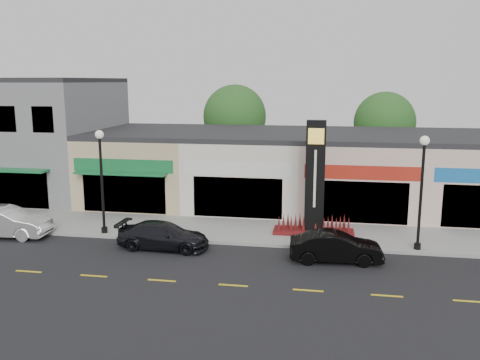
{
  "coord_description": "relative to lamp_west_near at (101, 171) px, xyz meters",
  "views": [
    {
      "loc": [
        3.5,
        -21.93,
        8.1
      ],
      "look_at": [
        -0.92,
        4.0,
        2.96
      ],
      "focal_mm": 38.0,
      "sensor_mm": 36.0,
      "label": 1
    }
  ],
  "objects": [
    {
      "name": "shop_beige",
      "position": [
        -0.5,
        8.96,
        -1.08
      ],
      "size": [
        7.0,
        10.85,
        4.8
      ],
      "color": "tan",
      "rests_on": "ground"
    },
    {
      "name": "tree_rear_west",
      "position": [
        4.0,
        17.0,
        1.74
      ],
      "size": [
        5.2,
        5.2,
        7.83
      ],
      "color": "#382619",
      "rests_on": "ground"
    },
    {
      "name": "car_dark_sedan",
      "position": [
        3.78,
        -1.53,
        -2.82
      ],
      "size": [
        1.98,
        4.56,
        1.31
      ],
      "primitive_type": "imported",
      "rotation": [
        0.0,
        0.0,
        1.54
      ],
      "color": "black",
      "rests_on": "ground"
    },
    {
      "name": "car_black_conv",
      "position": [
        12.1,
        -2.0,
        -2.79
      ],
      "size": [
        1.74,
        4.26,
        1.37
      ],
      "primitive_type": "imported",
      "rotation": [
        0.0,
        0.0,
        1.64
      ],
      "color": "black",
      "rests_on": "ground"
    },
    {
      "name": "sidewalk",
      "position": [
        8.0,
        1.85,
        -3.4
      ],
      "size": [
        52.0,
        4.3,
        0.15
      ],
      "primitive_type": "cube",
      "color": "gray",
      "rests_on": "ground"
    },
    {
      "name": "shop_pink_w",
      "position": [
        13.5,
        8.97,
        -1.08
      ],
      "size": [
        7.0,
        10.01,
        4.8
      ],
      "color": "beige",
      "rests_on": "ground"
    },
    {
      "name": "building_grey_2story",
      "position": [
        -10.0,
        8.98,
        0.67
      ],
      "size": [
        12.0,
        10.95,
        8.3
      ],
      "color": "slate",
      "rests_on": "ground"
    },
    {
      "name": "shop_pink_e",
      "position": [
        20.5,
        8.97,
        -1.08
      ],
      "size": [
        7.0,
        10.01,
        4.8
      ],
      "color": "beige",
      "rests_on": "ground"
    },
    {
      "name": "ground",
      "position": [
        8.0,
        -2.5,
        -3.48
      ],
      "size": [
        120.0,
        120.0,
        0.0
      ],
      "primitive_type": "plane",
      "color": "black",
      "rests_on": "ground"
    },
    {
      "name": "car_white_van",
      "position": [
        -5.05,
        -1.08,
        -2.69
      ],
      "size": [
        1.86,
        4.86,
        1.58
      ],
      "primitive_type": "imported",
      "rotation": [
        0.0,
        0.0,
        1.61
      ],
      "color": "silver",
      "rests_on": "ground"
    },
    {
      "name": "tree_rear_mid",
      "position": [
        16.0,
        17.0,
        1.41
      ],
      "size": [
        4.8,
        4.8,
        7.29
      ],
      "color": "#382619",
      "rests_on": "ground"
    },
    {
      "name": "pylon_sign",
      "position": [
        11.0,
        1.7,
        -1.2
      ],
      "size": [
        4.2,
        1.3,
        6.0
      ],
      "color": "#500D13",
      "rests_on": "sidewalk"
    },
    {
      "name": "shop_cream",
      "position": [
        6.5,
        8.97,
        -1.08
      ],
      "size": [
        7.0,
        10.01,
        4.8
      ],
      "color": "beige",
      "rests_on": "ground"
    },
    {
      "name": "curb",
      "position": [
        8.0,
        -0.4,
        -3.4
      ],
      "size": [
        52.0,
        0.2,
        0.15
      ],
      "primitive_type": "cube",
      "color": "gray",
      "rests_on": "ground"
    },
    {
      "name": "lamp_east_near",
      "position": [
        16.0,
        0.0,
        0.0
      ],
      "size": [
        0.44,
        0.44,
        5.47
      ],
      "color": "black",
      "rests_on": "sidewalk"
    },
    {
      "name": "lamp_west_near",
      "position": [
        0.0,
        0.0,
        0.0
      ],
      "size": [
        0.44,
        0.44,
        5.47
      ],
      "color": "black",
      "rests_on": "sidewalk"
    }
  ]
}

